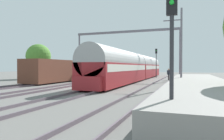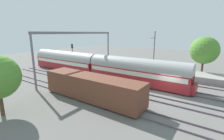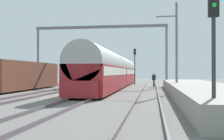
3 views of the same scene
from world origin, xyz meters
The scene contains 12 objects.
ground centered at (0.00, 0.00, 0.00)m, with size 120.00×120.00×0.00m, color slate.
track_west centered at (-2.15, 0.00, 0.08)m, with size 1.52×60.00×0.16m.
track_east centered at (2.15, 0.00, 0.08)m, with size 1.52×60.00×0.16m.
track_far_east centered at (6.44, 0.00, 0.08)m, with size 1.52×60.00×0.16m.
platform centered at (10.26, 2.00, 0.45)m, with size 4.40×28.00×0.90m.
passenger_train centered at (2.15, 13.63, 1.97)m, with size 2.93×32.85×3.82m.
freight_car centered at (-6.44, 6.94, 1.47)m, with size 2.80×13.00×2.70m.
person_crossing centered at (6.87, 14.41, 1.03)m, with size 0.47×0.42×1.73m.
railway_signal_near centered at (8.88, -9.82, 2.99)m, with size 0.36×0.30×4.64m.
railway_signal_far centered at (4.06, 21.75, 3.40)m, with size 0.36×0.30×5.34m.
catenary_gantry centered at (0.00, 15.34, 5.95)m, with size 17.28×0.28×7.86m.
catenary_pole_east_mid centered at (8.79, 5.25, 4.15)m, with size 1.90×0.20×8.00m.
Camera 3 is at (6.77, -19.99, 1.79)m, focal length 44.70 mm.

